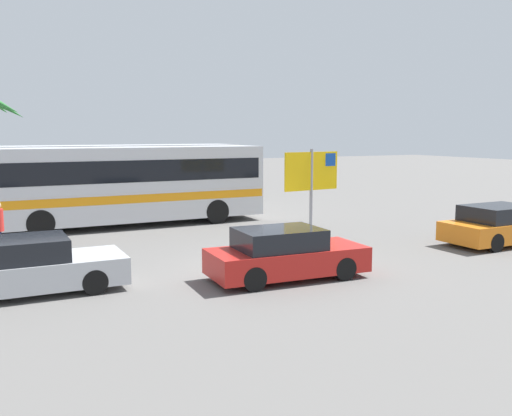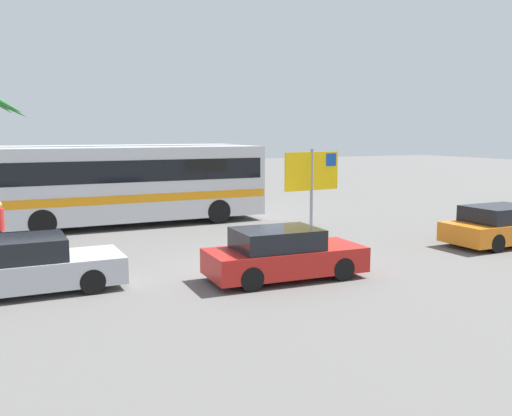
# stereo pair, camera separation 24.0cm
# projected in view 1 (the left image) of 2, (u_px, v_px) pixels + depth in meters

# --- Properties ---
(ground) EXTENTS (120.00, 120.00, 0.00)m
(ground) POSITION_uv_depth(u_px,v_px,m) (273.00, 268.00, 15.72)
(ground) COLOR #605E5B
(bus_front_coach) EXTENTS (11.09, 2.55, 3.17)m
(bus_front_coach) POSITION_uv_depth(u_px,v_px,m) (127.00, 182.00, 22.66)
(bus_front_coach) COLOR silver
(bus_front_coach) RESTS_ON ground
(bus_rear_coach) EXTENTS (11.09, 2.55, 3.17)m
(bus_rear_coach) POSITION_uv_depth(u_px,v_px,m) (119.00, 175.00, 25.99)
(bus_rear_coach) COLOR silver
(bus_rear_coach) RESTS_ON ground
(ferry_sign) EXTENTS (2.20, 0.27, 3.20)m
(ferry_sign) POSITION_uv_depth(u_px,v_px,m) (313.00, 175.00, 19.16)
(ferry_sign) COLOR gray
(ferry_sign) RESTS_ON ground
(car_silver) EXTENTS (4.41, 1.83, 1.32)m
(car_silver) POSITION_uv_depth(u_px,v_px,m) (25.00, 267.00, 13.14)
(car_silver) COLOR #B7BABF
(car_silver) RESTS_ON ground
(car_orange) EXTENTS (4.36, 1.85, 1.32)m
(car_orange) POSITION_uv_depth(u_px,v_px,m) (502.00, 225.00, 19.02)
(car_orange) COLOR orange
(car_orange) RESTS_ON ground
(car_red) EXTENTS (4.15, 1.89, 1.32)m
(car_red) POSITION_uv_depth(u_px,v_px,m) (285.00, 255.00, 14.49)
(car_red) COLOR red
(car_red) RESTS_ON ground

